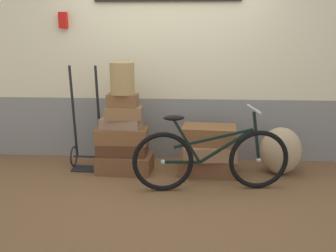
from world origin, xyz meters
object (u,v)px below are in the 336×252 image
(suitcase_6, at_px, (208,164))
(wicker_basket, at_px, (122,78))
(suitcase_1, at_px, (123,148))
(suitcase_8, at_px, (209,135))
(luggage_trolley, at_px, (87,143))
(suitcase_4, at_px, (124,113))
(suitcase_3, at_px, (121,123))
(suitcase_0, at_px, (125,163))
(suitcase_2, at_px, (122,135))
(bicycle, at_px, (211,159))
(suitcase_7, at_px, (208,151))
(burlap_sack, at_px, (281,151))
(suitcase_5, at_px, (123,100))

(suitcase_6, height_order, wicker_basket, wicker_basket)
(suitcase_1, bearing_deg, suitcase_6, 1.05)
(suitcase_1, height_order, suitcase_6, suitcase_1)
(suitcase_8, xyz_separation_m, luggage_trolley, (-1.52, 0.11, -0.17))
(suitcase_4, xyz_separation_m, suitcase_6, (1.01, 0.03, -0.63))
(suitcase_6, bearing_deg, suitcase_3, -174.73)
(suitcase_1, xyz_separation_m, suitcase_3, (-0.01, 0.01, 0.31))
(suitcase_0, distance_m, luggage_trolley, 0.56)
(suitcase_0, xyz_separation_m, suitcase_4, (0.00, 0.01, 0.63))
(suitcase_2, relative_size, bicycle, 0.37)
(suitcase_8, bearing_deg, suitcase_1, -175.25)
(suitcase_6, bearing_deg, suitcase_1, -174.09)
(suitcase_7, relative_size, burlap_sack, 1.08)
(suitcase_0, height_order, suitcase_2, suitcase_2)
(suitcase_1, bearing_deg, suitcase_8, 0.30)
(suitcase_2, relative_size, suitcase_3, 1.31)
(suitcase_4, distance_m, burlap_sack, 1.93)
(suitcase_7, height_order, suitcase_8, suitcase_8)
(suitcase_3, relative_size, suitcase_4, 1.11)
(suitcase_7, bearing_deg, suitcase_4, 174.50)
(suitcase_5, bearing_deg, suitcase_7, 0.59)
(suitcase_2, height_order, wicker_basket, wicker_basket)
(wicker_basket, bearing_deg, burlap_sack, 1.53)
(suitcase_6, height_order, suitcase_7, suitcase_7)
(suitcase_1, bearing_deg, suitcase_4, -37.28)
(suitcase_7, xyz_separation_m, wicker_basket, (-1.02, 0.02, 0.85))
(suitcase_1, bearing_deg, suitcase_0, -48.35)
(suitcase_1, bearing_deg, suitcase_3, 141.11)
(suitcase_2, distance_m, wicker_basket, 0.69)
(suitcase_5, relative_size, burlap_sack, 0.62)
(suitcase_0, bearing_deg, suitcase_3, 137.68)
(suitcase_2, xyz_separation_m, luggage_trolley, (-0.47, 0.11, -0.14))
(suitcase_4, distance_m, luggage_trolley, 0.67)
(suitcase_4, distance_m, wicker_basket, 0.41)
(suitcase_0, bearing_deg, bicycle, -20.97)
(suitcase_6, xyz_separation_m, suitcase_7, (-0.01, -0.03, 0.19))
(suitcase_2, bearing_deg, burlap_sack, 1.75)
(bicycle, bearing_deg, suitcase_2, 154.88)
(suitcase_0, distance_m, burlap_sack, 1.89)
(suitcase_8, height_order, bicycle, bicycle)
(suitcase_8, xyz_separation_m, wicker_basket, (-1.02, 0.00, 0.66))
(suitcase_2, bearing_deg, wicker_basket, 5.93)
(luggage_trolley, bearing_deg, burlap_sack, -1.47)
(suitcase_0, bearing_deg, suitcase_2, 145.02)
(suitcase_6, xyz_separation_m, wicker_basket, (-1.03, -0.01, 1.04))
(suitcase_5, distance_m, wicker_basket, 0.26)
(suitcase_5, xyz_separation_m, bicycle, (1.03, -0.50, -0.53))
(wicker_basket, height_order, bicycle, wicker_basket)
(suitcase_0, xyz_separation_m, suitcase_1, (-0.03, 0.03, 0.18))
(bicycle, bearing_deg, suitcase_3, 154.31)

